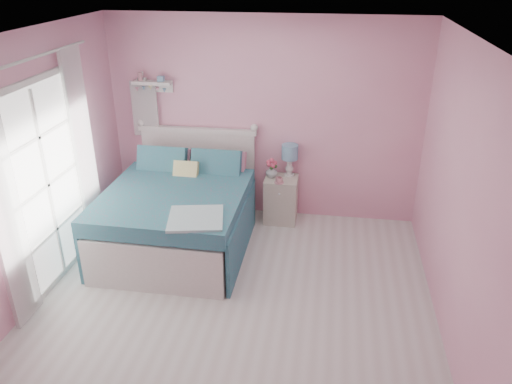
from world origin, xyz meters
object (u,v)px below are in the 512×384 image
(bed, at_px, (179,214))
(teacup, at_px, (279,180))
(table_lamp, at_px, (290,154))
(vase, at_px, (272,171))
(nightstand, at_px, (281,199))

(bed, xyz_separation_m, teacup, (1.12, 0.64, 0.24))
(bed, distance_m, table_lamp, 1.60)
(vase, bearing_deg, bed, -141.10)
(nightstand, distance_m, teacup, 0.37)
(nightstand, bearing_deg, vase, 170.56)
(nightstand, bearing_deg, teacup, -94.92)
(bed, distance_m, nightstand, 1.39)
(table_lamp, relative_size, vase, 2.66)
(bed, bearing_deg, table_lamp, 36.99)
(teacup, bearing_deg, nightstand, 85.08)
(bed, height_order, nightstand, bed)
(table_lamp, xyz_separation_m, vase, (-0.22, -0.09, -0.21))
(table_lamp, distance_m, vase, 0.32)
(table_lamp, relative_size, teacup, 4.59)
(nightstand, height_order, teacup, teacup)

